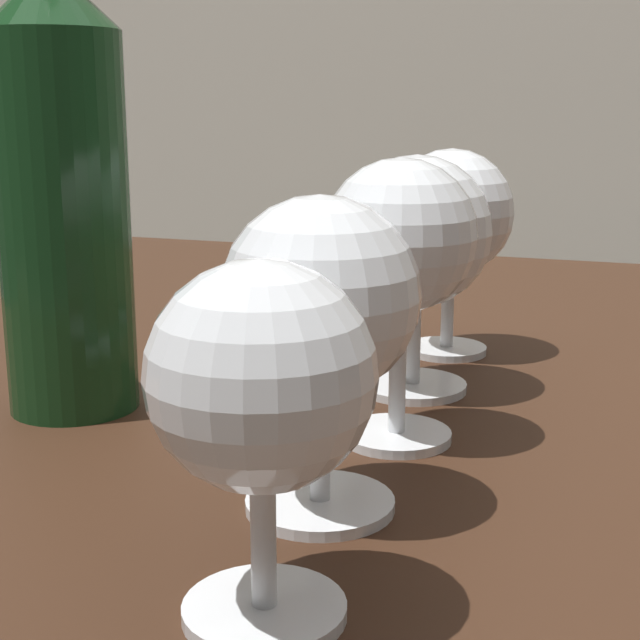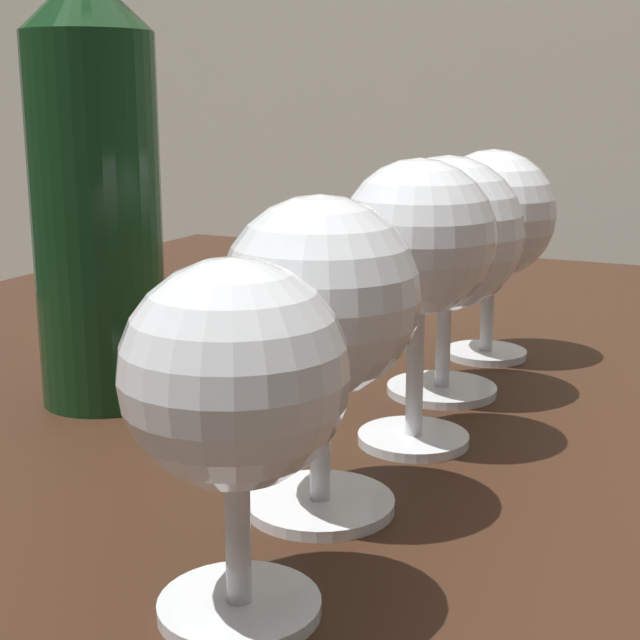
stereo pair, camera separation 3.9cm
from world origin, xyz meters
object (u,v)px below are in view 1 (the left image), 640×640
Objects in this scene: wine_glass_rose at (261,386)px; wine_glass_amber at (400,241)px; wine_glass_pinot at (451,215)px; wine_glass_cabernet at (416,236)px; wine_bottle at (62,182)px; wine_glass_white at (320,305)px.

wine_glass_amber reaches higher than wine_glass_rose.
wine_glass_amber is at bearing -86.72° from wine_glass_pinot.
wine_glass_amber is at bearing 90.11° from wine_glass_rose.
wine_glass_cabernet is at bearing -91.35° from wine_glass_pinot.
wine_bottle is (-0.19, -0.01, 0.02)m from wine_glass_amber.
wine_glass_amber is 0.18m from wine_glass_pinot.
wine_glass_cabernet is at bearing 90.77° from wine_glass_white.
wine_glass_amber is at bearing -81.86° from wine_glass_cabernet.
wine_bottle is at bearing -151.84° from wine_glass_cabernet.
wine_glass_pinot is (-0.01, 0.18, -0.01)m from wine_glass_amber.
wine_glass_cabernet reaches higher than wine_glass_rose.
wine_glass_rose is 0.27m from wine_glass_cabernet.
wine_glass_rose is at bearing -42.44° from wine_bottle.
wine_glass_white is at bearing -25.37° from wine_bottle.
wine_bottle reaches higher than wine_glass_cabernet.
wine_glass_cabernet is 0.43× the size of wine_bottle.
wine_bottle reaches higher than wine_glass_rose.
wine_glass_rose is at bearing -83.32° from wine_glass_white.
wine_bottle is (-0.18, -0.19, 0.03)m from wine_glass_pinot.
wine_glass_amber is (-0.00, 0.18, 0.02)m from wine_glass_rose.
wine_bottle is (-0.18, 0.09, 0.04)m from wine_glass_white.
wine_glass_amber reaches higher than wine_glass_pinot.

